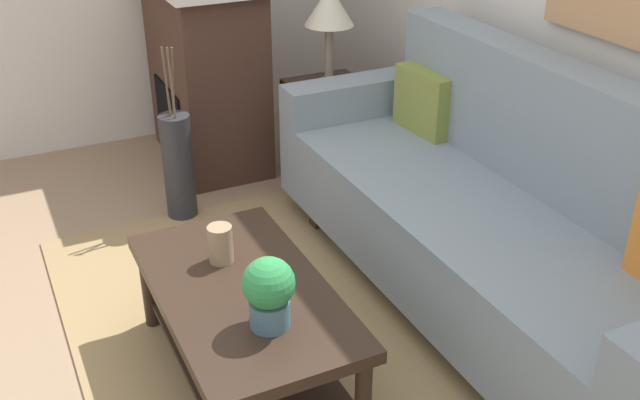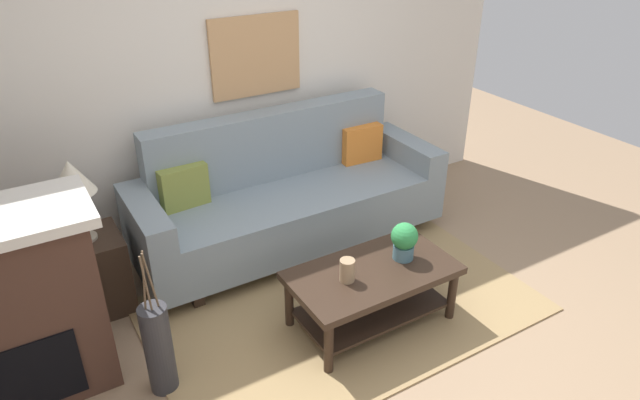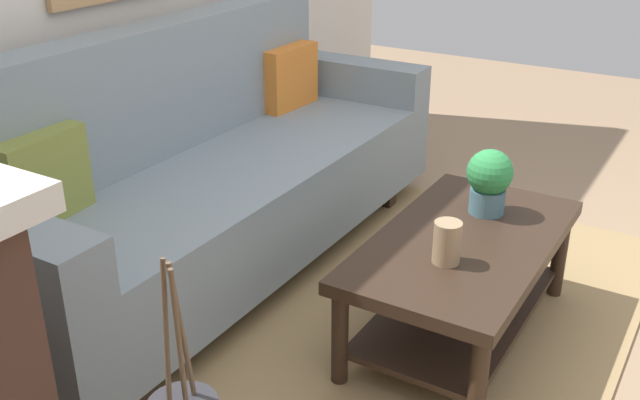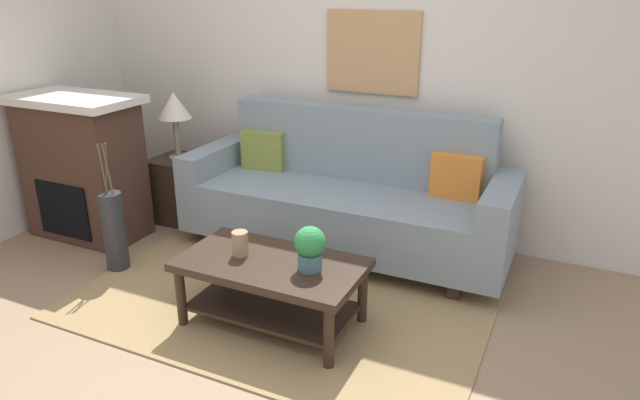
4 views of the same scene
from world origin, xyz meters
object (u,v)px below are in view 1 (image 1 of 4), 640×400
(side_table, at_px, (329,129))
(throw_pillow_olive, at_px, (424,101))
(table_lamp, at_px, (329,10))
(floor_vase, at_px, (179,167))
(potted_plant_tabletop, at_px, (269,291))
(tabletop_vase, at_px, (220,244))
(fireplace, at_px, (206,70))
(couch, at_px, (497,219))
(coffee_table, at_px, (243,313))

(side_table, bearing_deg, throw_pillow_olive, 12.49)
(table_lamp, distance_m, floor_vase, 1.21)
(potted_plant_tabletop, distance_m, table_lamp, 2.16)
(side_table, relative_size, table_lamp, 0.98)
(tabletop_vase, xyz_separation_m, side_table, (-1.34, 1.13, -0.23))
(side_table, distance_m, fireplace, 0.83)
(throw_pillow_olive, xyz_separation_m, side_table, (-0.75, -0.17, -0.40))
(couch, xyz_separation_m, table_lamp, (-1.55, -0.04, 0.56))
(throw_pillow_olive, bearing_deg, floor_vase, -117.21)
(table_lamp, bearing_deg, couch, 1.57)
(coffee_table, bearing_deg, fireplace, 165.23)
(coffee_table, relative_size, floor_vase, 1.86)
(throw_pillow_olive, distance_m, fireplace, 1.46)
(side_table, height_order, table_lamp, table_lamp)
(coffee_table, xyz_separation_m, potted_plant_tabletop, (0.25, 0.01, 0.26))
(couch, height_order, side_table, couch)
(throw_pillow_olive, distance_m, floor_vase, 1.34)
(throw_pillow_olive, relative_size, tabletop_vase, 2.37)
(table_lamp, bearing_deg, side_table, 0.00)
(coffee_table, bearing_deg, throw_pillow_olive, 121.73)
(tabletop_vase, bearing_deg, side_table, 139.86)
(potted_plant_tabletop, distance_m, floor_vase, 1.67)
(coffee_table, height_order, tabletop_vase, tabletop_vase)
(tabletop_vase, distance_m, table_lamp, 1.82)
(floor_vase, bearing_deg, couch, 36.40)
(coffee_table, bearing_deg, potted_plant_tabletop, 2.03)
(coffee_table, relative_size, side_table, 1.96)
(couch, height_order, coffee_table, couch)
(couch, bearing_deg, throw_pillow_olive, 171.13)
(couch, bearing_deg, fireplace, -162.83)
(throw_pillow_olive, xyz_separation_m, fireplace, (-1.24, -0.75, -0.09))
(tabletop_vase, height_order, side_table, tabletop_vase)
(floor_vase, bearing_deg, tabletop_vase, -7.55)
(couch, distance_m, coffee_table, 1.17)
(couch, xyz_separation_m, throw_pillow_olive, (-0.79, 0.12, 0.25))
(couch, height_order, tabletop_vase, couch)
(side_table, bearing_deg, table_lamp, 0.00)
(side_table, xyz_separation_m, floor_vase, (0.16, -0.98, 0.02))
(tabletop_vase, distance_m, fireplace, 1.92)
(tabletop_vase, xyz_separation_m, floor_vase, (-1.18, 0.16, -0.21))
(throw_pillow_olive, bearing_deg, couch, -8.87)
(potted_plant_tabletop, xyz_separation_m, fireplace, (-2.30, 0.53, 0.02))
(couch, bearing_deg, tabletop_vase, -99.75)
(side_table, xyz_separation_m, fireplace, (-0.49, -0.59, 0.31))
(throw_pillow_olive, distance_m, potted_plant_tabletop, 1.66)
(throw_pillow_olive, xyz_separation_m, table_lamp, (-0.75, -0.17, 0.31))
(throw_pillow_olive, height_order, fireplace, fireplace)
(table_lamp, bearing_deg, floor_vase, -80.51)
(fireplace, bearing_deg, tabletop_vase, -16.56)
(tabletop_vase, distance_m, side_table, 1.77)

